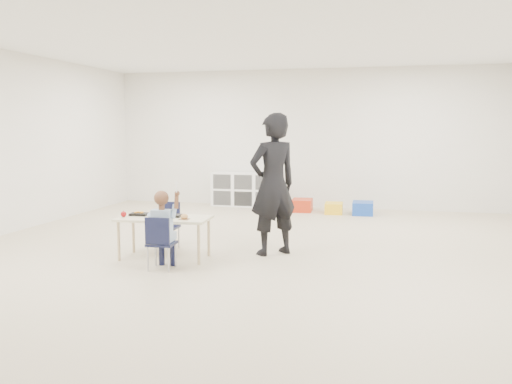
% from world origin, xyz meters
% --- Properties ---
extents(room, '(9.00, 9.02, 2.80)m').
position_xyz_m(room, '(0.00, 0.00, 1.40)').
color(room, '#C5B498').
rests_on(room, ground).
extents(table, '(1.17, 0.64, 0.52)m').
position_xyz_m(table, '(-1.01, -0.32, 0.26)').
color(table, beige).
rests_on(table, ground).
extents(chair_near, '(0.32, 0.30, 0.62)m').
position_xyz_m(chair_near, '(-0.83, -0.82, 0.31)').
color(chair_near, black).
rests_on(chair_near, ground).
extents(chair_far, '(0.32, 0.30, 0.62)m').
position_xyz_m(chair_far, '(-1.19, 0.17, 0.31)').
color(chair_far, black).
rests_on(chair_far, ground).
extents(child, '(0.44, 0.44, 0.98)m').
position_xyz_m(child, '(-0.83, -0.82, 0.49)').
color(child, '#98B4CE').
rests_on(child, chair_near).
extents(lunch_tray_near, '(0.23, 0.17, 0.03)m').
position_xyz_m(lunch_tray_near, '(-0.93, -0.27, 0.54)').
color(lunch_tray_near, black).
rests_on(lunch_tray_near, table).
extents(lunch_tray_far, '(0.23, 0.17, 0.03)m').
position_xyz_m(lunch_tray_far, '(-1.38, -0.27, 0.54)').
color(lunch_tray_far, black).
rests_on(lunch_tray_far, table).
extents(milk_carton, '(0.07, 0.07, 0.10)m').
position_xyz_m(milk_carton, '(-1.01, -0.45, 0.57)').
color(milk_carton, white).
rests_on(milk_carton, table).
extents(bread_roll, '(0.09, 0.09, 0.07)m').
position_xyz_m(bread_roll, '(-0.71, -0.41, 0.55)').
color(bread_roll, tan).
rests_on(bread_roll, table).
extents(apple_near, '(0.07, 0.07, 0.07)m').
position_xyz_m(apple_near, '(-1.12, -0.25, 0.56)').
color(apple_near, maroon).
rests_on(apple_near, table).
extents(apple_far, '(0.07, 0.07, 0.07)m').
position_xyz_m(apple_far, '(-1.51, -0.43, 0.56)').
color(apple_far, maroon).
rests_on(apple_far, table).
extents(cubby_shelf, '(1.40, 0.40, 0.70)m').
position_xyz_m(cubby_shelf, '(-1.20, 4.28, 0.35)').
color(cubby_shelf, white).
rests_on(cubby_shelf, ground).
extents(adult, '(0.78, 0.77, 1.81)m').
position_xyz_m(adult, '(0.25, 0.22, 0.91)').
color(adult, black).
rests_on(adult, ground).
extents(bin_red, '(0.41, 0.51, 0.24)m').
position_xyz_m(bin_red, '(0.05, 3.88, 0.12)').
color(bin_red, red).
rests_on(bin_red, ground).
extents(bin_yellow, '(0.35, 0.44, 0.21)m').
position_xyz_m(bin_yellow, '(0.68, 3.75, 0.10)').
color(bin_yellow, yellow).
rests_on(bin_yellow, ground).
extents(bin_blue, '(0.40, 0.50, 0.24)m').
position_xyz_m(bin_blue, '(1.22, 3.77, 0.12)').
color(bin_blue, '#1641AA').
rests_on(bin_blue, ground).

